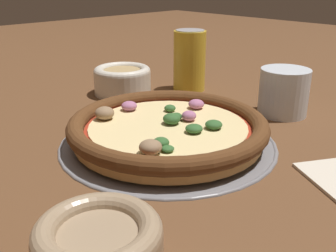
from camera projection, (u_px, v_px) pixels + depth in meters
name	position (u px, v px, depth m)	size (l,w,h in m)	color
ground_plane	(168.00, 143.00, 0.57)	(3.00, 3.00, 0.00)	brown
pizza_tray	(168.00, 141.00, 0.57)	(0.31, 0.31, 0.01)	gray
pizza	(168.00, 128.00, 0.56)	(0.29, 0.29, 0.04)	tan
bowl_near	(122.00, 79.00, 0.79)	(0.11, 0.11, 0.06)	silver
bowl_far	(99.00, 249.00, 0.31)	(0.10, 0.10, 0.06)	#9E8466
drinking_cup	(284.00, 92.00, 0.67)	(0.08, 0.08, 0.08)	silver
beverage_can	(189.00, 61.00, 0.81)	(0.07, 0.07, 0.12)	gold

